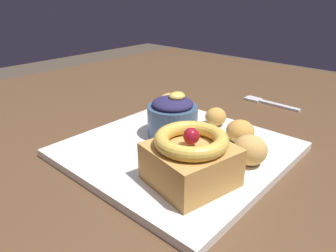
{
  "coord_description": "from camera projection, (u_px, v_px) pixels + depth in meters",
  "views": [
    {
      "loc": [
        -0.32,
        -0.38,
        0.96
      ],
      "look_at": [
        0.01,
        -0.09,
        0.77
      ],
      "focal_mm": 33.58,
      "sensor_mm": 36.0,
      "label": 1
    }
  ],
  "objects": [
    {
      "name": "dining_table",
      "position": [
        127.0,
        177.0,
        0.58
      ],
      "size": [
        1.42,
        1.06,
        0.73
      ],
      "color": "brown",
      "rests_on": "ground_plane"
    },
    {
      "name": "front_plate",
      "position": [
        178.0,
        150.0,
        0.48
      ],
      "size": [
        0.3,
        0.3,
        0.01
      ],
      "primitive_type": "cube",
      "color": "white",
      "rests_on": "dining_table"
    },
    {
      "name": "cake_slice",
      "position": [
        191.0,
        158.0,
        0.38
      ],
      "size": [
        0.11,
        0.11,
        0.07
      ],
      "rotation": [
        0.0,
        0.0,
        -0.21
      ],
      "color": "#C68E47",
      "rests_on": "front_plate"
    },
    {
      "name": "berry_ramekin",
      "position": [
        173.0,
        117.0,
        0.51
      ],
      "size": [
        0.08,
        0.08,
        0.07
      ],
      "color": "#3D5675",
      "rests_on": "front_plate"
    },
    {
      "name": "fritter_front",
      "position": [
        169.0,
        103.0,
        0.6
      ],
      "size": [
        0.05,
        0.04,
        0.04
      ],
      "primitive_type": "ellipsoid",
      "color": "tan",
      "rests_on": "front_plate"
    },
    {
      "name": "fritter_middle",
      "position": [
        240.0,
        131.0,
        0.49
      ],
      "size": [
        0.04,
        0.04,
        0.04
      ],
      "primitive_type": "ellipsoid",
      "color": "gold",
      "rests_on": "front_plate"
    },
    {
      "name": "fritter_back",
      "position": [
        250.0,
        150.0,
        0.43
      ],
      "size": [
        0.05,
        0.05,
        0.04
      ],
      "primitive_type": "ellipsoid",
      "color": "tan",
      "rests_on": "front_plate"
    },
    {
      "name": "fritter_extra",
      "position": [
        216.0,
        117.0,
        0.55
      ],
      "size": [
        0.04,
        0.04,
        0.03
      ],
      "primitive_type": "ellipsoid",
      "color": "gold",
      "rests_on": "front_plate"
    },
    {
      "name": "fork",
      "position": [
        267.0,
        103.0,
        0.69
      ],
      "size": [
        0.03,
        0.13,
        0.0
      ],
      "rotation": [
        0.0,
        0.0,
        1.54
      ],
      "color": "silver",
      "rests_on": "dining_table"
    }
  ]
}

